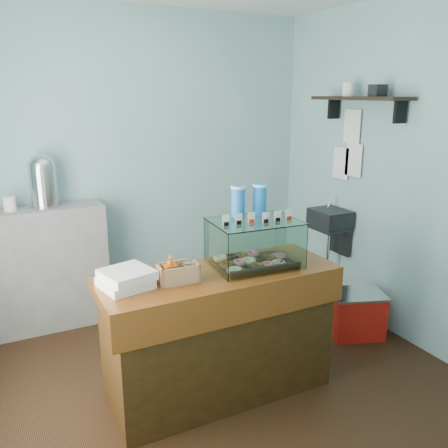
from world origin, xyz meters
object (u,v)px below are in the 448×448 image
display_case (253,241)px  coffee_urn (43,180)px  red_cooler (356,314)px  counter (219,333)px

display_case → coffee_urn: bearing=130.5°
coffee_urn → red_cooler: size_ratio=0.85×
counter → display_case: display_case is taller
counter → red_cooler: size_ratio=2.96×
counter → coffee_urn: coffee_urn is taller
counter → coffee_urn: (-0.87, 1.59, 0.88)m
display_case → coffee_urn: size_ratio=1.34×
counter → red_cooler: counter is taller
counter → red_cooler: (1.42, 0.20, -0.26)m
coffee_urn → counter: bearing=-61.2°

